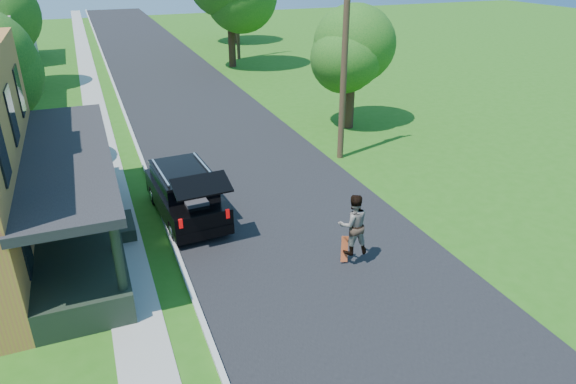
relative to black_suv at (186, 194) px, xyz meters
name	(u,v)px	position (x,y,z in m)	size (l,w,h in m)	color
ground	(350,297)	(3.20, -6.38, -0.89)	(140.00, 140.00, 0.00)	#255E12
street	(194,108)	(3.20, 13.62, -0.89)	(8.00, 120.00, 0.02)	black
curb	(125,115)	(-0.85, 13.62, -0.89)	(0.15, 120.00, 0.12)	#ABABA6
sidewalk	(97,118)	(-2.40, 13.62, -0.89)	(1.30, 120.00, 0.03)	#9C9B94
black_suv	(186,194)	(0.00, 0.00, 0.00)	(2.21, 5.10, 2.33)	black
skateboarder	(353,224)	(4.02, -4.88, 0.45)	(1.03, 0.86, 1.91)	black
skateboard	(344,250)	(3.84, -4.76, -0.46)	(0.34, 0.31, 0.78)	#A8370E
tree_right_near	(351,47)	(10.09, 6.95, 3.32)	(4.63, 4.56, 6.52)	black
utility_pole_near	(345,54)	(7.70, 3.11, 3.81)	(1.69, 0.31, 9.09)	#3F301D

